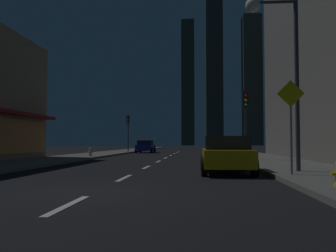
% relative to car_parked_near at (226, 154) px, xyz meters
% --- Properties ---
extents(ground_plane, '(78.00, 136.00, 0.10)m').
position_rel_car_parked_near_xyz_m(ground_plane, '(-3.60, 26.57, -0.79)').
color(ground_plane, black).
extents(sidewalk_right, '(4.00, 76.00, 0.15)m').
position_rel_car_parked_near_xyz_m(sidewalk_right, '(3.40, 26.57, -0.67)').
color(sidewalk_right, '#605E59').
rests_on(sidewalk_right, ground).
extents(sidewalk_left, '(4.00, 76.00, 0.15)m').
position_rel_car_parked_near_xyz_m(sidewalk_left, '(-10.60, 26.57, -0.67)').
color(sidewalk_left, '#605E59').
rests_on(sidewalk_left, ground).
extents(lane_marking_center, '(0.16, 43.80, 0.01)m').
position_rel_car_parked_near_xyz_m(lane_marking_center, '(-3.60, 13.37, -0.73)').
color(lane_marking_center, silver).
rests_on(lane_marking_center, ground).
extents(skyscraper_distant_tall, '(5.27, 7.16, 51.68)m').
position_rel_car_parked_near_xyz_m(skyscraper_distant_tall, '(-5.02, 131.44, 25.10)').
color(skyscraper_distant_tall, '#3C392D').
rests_on(skyscraper_distant_tall, ground).
extents(skyscraper_distant_mid, '(7.06, 8.39, 77.49)m').
position_rel_car_parked_near_xyz_m(skyscraper_distant_mid, '(6.05, 136.49, 38.00)').
color(skyscraper_distant_mid, '#3E3B2F').
rests_on(skyscraper_distant_mid, ground).
extents(skyscraper_distant_short, '(7.41, 7.53, 52.25)m').
position_rel_car_parked_near_xyz_m(skyscraper_distant_short, '(20.71, 128.93, 25.38)').
color(skyscraper_distant_short, '#4E4A3A').
rests_on(skyscraper_distant_short, ground).
extents(skyscraper_distant_slender, '(6.56, 8.68, 48.57)m').
position_rel_car_parked_near_xyz_m(skyscraper_distant_slender, '(29.61, 119.50, 23.54)').
color(skyscraper_distant_slender, '#3D3A2D').
rests_on(skyscraper_distant_slender, ground).
extents(car_parked_near, '(1.98, 4.24, 1.45)m').
position_rel_car_parked_near_xyz_m(car_parked_near, '(0.00, 0.00, 0.00)').
color(car_parked_near, gold).
rests_on(car_parked_near, ground).
extents(car_parked_far, '(1.98, 4.24, 1.45)m').
position_rel_car_parked_near_xyz_m(car_parked_far, '(-7.20, 26.92, 0.00)').
color(car_parked_far, navy).
rests_on(car_parked_far, ground).
extents(fire_hydrant_far_left, '(0.42, 0.30, 0.65)m').
position_rel_car_parked_near_xyz_m(fire_hydrant_far_left, '(-9.50, 13.01, -0.29)').
color(fire_hydrant_far_left, '#B2B2B2').
rests_on(fire_hydrant_far_left, sidewalk_left).
extents(traffic_light_near_right, '(0.32, 0.48, 4.20)m').
position_rel_car_parked_near_xyz_m(traffic_light_near_right, '(1.90, 8.46, 2.45)').
color(traffic_light_near_right, '#2D2D2D').
rests_on(traffic_light_near_right, sidewalk_right).
extents(traffic_light_far_left, '(0.32, 0.48, 4.20)m').
position_rel_car_parked_near_xyz_m(traffic_light_far_left, '(-9.10, 25.94, 2.45)').
color(traffic_light_far_left, '#2D2D2D').
rests_on(traffic_light_far_left, sidewalk_left).
extents(street_lamp_right, '(1.96, 0.56, 6.58)m').
position_rel_car_parked_near_xyz_m(street_lamp_right, '(1.78, -0.59, 4.33)').
color(street_lamp_right, '#38383D').
rests_on(street_lamp_right, sidewalk_right).
extents(pedestrian_crossing_sign, '(0.91, 0.08, 3.15)m').
position_rel_car_parked_near_xyz_m(pedestrian_crossing_sign, '(2.00, -1.98, 1.28)').
color(pedestrian_crossing_sign, slate).
rests_on(pedestrian_crossing_sign, sidewalk_right).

